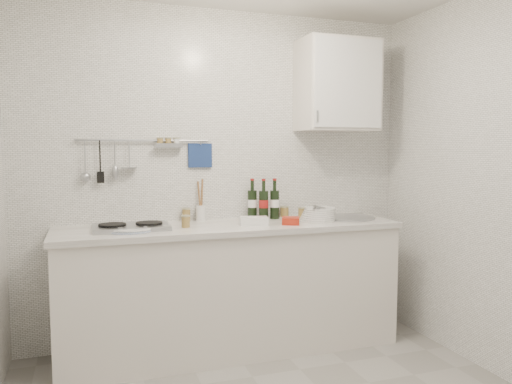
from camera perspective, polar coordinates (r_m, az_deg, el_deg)
back_wall at (r=3.84m, az=-4.10°, el=1.81°), size 3.00×0.02×2.50m
counter at (r=3.69m, az=-2.72°, el=-11.19°), size 2.44×0.64×0.96m
wall_rail at (r=3.69m, az=-12.99°, el=4.31°), size 0.98×0.09×0.34m
wall_cabinet at (r=4.02m, az=9.30°, el=11.90°), size 0.60×0.38×0.70m
plate_stack_hob at (r=3.41m, az=-14.17°, el=-4.07°), size 0.33×0.33×0.03m
plate_stack_sink at (r=3.79m, az=7.14°, el=-2.54°), size 0.28×0.27×0.10m
wine_bottles at (r=3.83m, az=0.86°, el=-0.81°), size 0.24×0.13×0.31m
butter_dish at (r=3.54m, az=-0.28°, el=-3.33°), size 0.21×0.13×0.06m
strawberry_punnet at (r=3.58m, az=3.99°, el=-3.30°), size 0.16×0.16×0.05m
utensil_crock at (r=3.77m, az=-6.33°, el=-2.17°), size 0.08×0.08×0.32m
jar_a at (r=3.75m, az=-7.97°, el=-2.58°), size 0.06×0.06×0.10m
jar_b at (r=3.98m, az=3.27°, el=-2.23°), size 0.07×0.07×0.08m
jar_c at (r=3.92m, az=5.27°, el=-2.36°), size 0.06×0.06×0.08m
jar_d at (r=3.47m, az=-8.04°, el=-3.33°), size 0.06×0.06×0.08m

